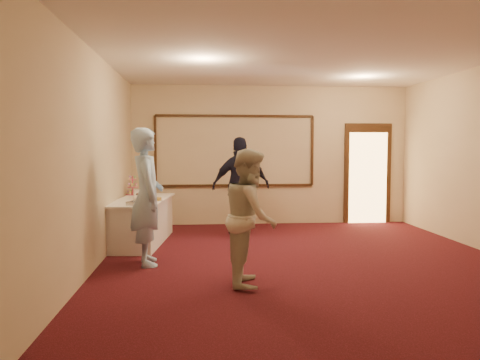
% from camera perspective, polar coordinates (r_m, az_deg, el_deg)
% --- Properties ---
extents(floor, '(7.00, 7.00, 0.00)m').
position_cam_1_polar(floor, '(7.00, 8.22, -9.89)').
color(floor, black).
rests_on(floor, ground).
extents(room_walls, '(6.04, 7.04, 3.02)m').
position_cam_1_polar(room_walls, '(6.80, 8.39, 6.92)').
color(room_walls, beige).
rests_on(room_walls, floor).
extents(wall_molding, '(3.45, 0.04, 1.55)m').
position_cam_1_polar(wall_molding, '(10.11, -0.62, 3.58)').
color(wall_molding, '#2F1F0E').
rests_on(wall_molding, room_walls).
extents(doorway, '(1.05, 0.07, 2.20)m').
position_cam_1_polar(doorway, '(10.74, 15.28, 0.69)').
color(doorway, '#2F1F0E').
rests_on(doorway, floor).
extents(buffet_table, '(1.06, 2.23, 0.77)m').
position_cam_1_polar(buffet_table, '(8.41, -11.90, -4.89)').
color(buffet_table, white).
rests_on(buffet_table, floor).
extents(pavlova_tray, '(0.44, 0.52, 0.17)m').
position_cam_1_polar(pavlova_tray, '(7.54, -11.91, -2.42)').
color(pavlova_tray, '#B8BBC0').
rests_on(pavlova_tray, buffet_table).
extents(cupcake_stand, '(0.27, 0.27, 0.39)m').
position_cam_1_polar(cupcake_stand, '(9.16, -12.96, -0.89)').
color(cupcake_stand, '#D84874').
rests_on(cupcake_stand, buffet_table).
extents(plate_stack_a, '(0.20, 0.20, 0.17)m').
position_cam_1_polar(plate_stack_a, '(8.40, -12.16, -1.69)').
color(plate_stack_a, white).
rests_on(plate_stack_a, buffet_table).
extents(plate_stack_b, '(0.17, 0.17, 0.14)m').
position_cam_1_polar(plate_stack_b, '(8.63, -11.20, -1.61)').
color(plate_stack_b, white).
rests_on(plate_stack_b, buffet_table).
extents(tart, '(0.29, 0.29, 0.06)m').
position_cam_1_polar(tart, '(8.03, -10.42, -2.34)').
color(tart, white).
rests_on(tart, buffet_table).
extents(man, '(0.60, 0.79, 1.95)m').
position_cam_1_polar(man, '(6.78, -11.27, -2.00)').
color(man, '#A4CAF8').
rests_on(man, floor).
extents(woman, '(0.72, 0.88, 1.66)m').
position_cam_1_polar(woman, '(5.72, 1.30, -4.50)').
color(woman, beige).
rests_on(woman, floor).
extents(guest, '(1.12, 0.52, 1.87)m').
position_cam_1_polar(guest, '(8.93, 0.12, -0.74)').
color(guest, black).
rests_on(guest, floor).
extents(camera_flash, '(0.08, 0.06, 0.05)m').
position_cam_1_polar(camera_flash, '(8.76, 1.83, 2.32)').
color(camera_flash, white).
rests_on(camera_flash, guest).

